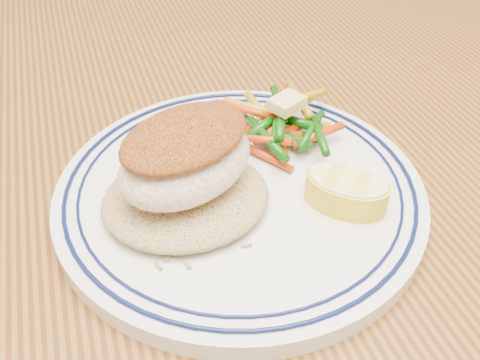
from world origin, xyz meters
name	(u,v)px	position (x,y,z in m)	size (l,w,h in m)	color
dining_table	(256,256)	(0.00, 0.00, 0.65)	(1.50, 0.90, 0.75)	#542E10
plate	(240,191)	(-0.02, -0.02, 0.76)	(0.27, 0.27, 0.02)	silver
rice_pilaf	(186,194)	(-0.07, -0.03, 0.78)	(0.12, 0.10, 0.02)	#A08450
fish_fillet	(186,156)	(-0.06, -0.03, 0.81)	(0.12, 0.11, 0.05)	#F3E1C9
vegetable_pile	(280,124)	(0.03, 0.02, 0.78)	(0.10, 0.11, 0.03)	#0D4909
butter_pat	(287,103)	(0.03, 0.02, 0.80)	(0.03, 0.02, 0.01)	#EBCD73
lemon_wedge	(346,190)	(0.04, -0.07, 0.78)	(0.08, 0.08, 0.02)	yellow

